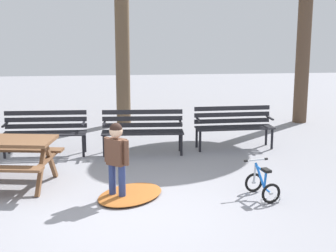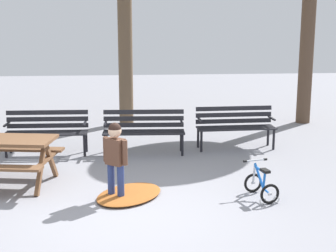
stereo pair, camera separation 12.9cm
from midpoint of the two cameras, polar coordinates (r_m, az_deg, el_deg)
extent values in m
plane|color=gray|center=(6.77, -5.65, -10.31)|extent=(36.00, 36.00, 0.00)
cube|color=brown|center=(8.75, -18.23, -2.60)|extent=(1.81, 0.54, 0.04)
cube|color=brown|center=(7.78, -14.98, -4.88)|extent=(0.16, 0.57, 0.76)
cube|color=brown|center=(8.24, -13.90, -3.89)|extent=(0.16, 0.57, 0.76)
cube|color=brown|center=(8.00, -14.45, -3.94)|extent=(0.27, 1.10, 0.04)
cube|color=#232328|center=(10.02, -14.31, -0.61)|extent=(1.60, 0.12, 0.03)
cube|color=#232328|center=(9.91, -14.42, -0.77)|extent=(1.60, 0.12, 0.03)
cube|color=#232328|center=(9.79, -14.54, -0.92)|extent=(1.60, 0.12, 0.03)
cube|color=#232328|center=(9.68, -14.66, -1.08)|extent=(1.60, 0.12, 0.03)
cube|color=#232328|center=(10.04, -14.30, -0.01)|extent=(1.60, 0.09, 0.09)
cube|color=#232328|center=(10.02, -14.34, 0.74)|extent=(1.60, 0.09, 0.09)
cube|color=#232328|center=(9.99, -14.38, 1.49)|extent=(1.60, 0.09, 0.09)
cylinder|color=black|center=(9.64, -10.18, -2.26)|extent=(0.05, 0.05, 0.44)
cylinder|color=black|center=(9.99, -9.98, -1.76)|extent=(0.05, 0.05, 0.44)
cube|color=black|center=(9.73, -10.16, 0.28)|extent=(0.05, 0.40, 0.03)
cylinder|color=black|center=(9.91, -18.85, -2.35)|extent=(0.05, 0.05, 0.44)
cylinder|color=black|center=(10.25, -18.37, -1.85)|extent=(0.05, 0.05, 0.44)
cube|color=black|center=(9.99, -18.75, 0.13)|extent=(0.05, 0.40, 0.03)
cube|color=#232328|center=(9.82, -3.34, -0.51)|extent=(1.60, 0.16, 0.03)
cube|color=#232328|center=(9.71, -3.34, -0.66)|extent=(1.60, 0.16, 0.03)
cube|color=#232328|center=(9.59, -3.34, -0.82)|extent=(1.60, 0.16, 0.03)
cube|color=#232328|center=(9.47, -3.34, -0.98)|extent=(1.60, 0.16, 0.03)
cube|color=#232328|center=(9.84, -3.35, 0.11)|extent=(1.60, 0.13, 0.09)
cube|color=#232328|center=(9.82, -3.36, 0.87)|extent=(1.60, 0.13, 0.09)
cube|color=#232328|center=(9.79, -3.37, 1.64)|extent=(1.60, 0.13, 0.09)
cylinder|color=black|center=(9.57, 1.17, -2.18)|extent=(0.05, 0.05, 0.44)
cylinder|color=black|center=(9.92, 1.01, -1.67)|extent=(0.05, 0.05, 0.44)
cube|color=black|center=(9.66, 1.10, 0.38)|extent=(0.06, 0.40, 0.03)
cylinder|color=black|center=(9.58, -7.82, -2.28)|extent=(0.05, 0.05, 0.44)
cylinder|color=black|center=(9.92, -7.66, -1.77)|extent=(0.05, 0.05, 0.44)
cube|color=black|center=(9.66, -7.81, 0.28)|extent=(0.06, 0.40, 0.03)
cube|color=#232328|center=(10.31, 7.11, 0.01)|extent=(1.60, 0.11, 0.03)
cube|color=#232328|center=(10.20, 7.29, -0.12)|extent=(1.60, 0.11, 0.03)
cube|color=#232328|center=(10.08, 7.46, -0.27)|extent=(1.60, 0.11, 0.03)
cube|color=#232328|center=(9.97, 7.64, -0.41)|extent=(1.60, 0.11, 0.03)
cube|color=#232328|center=(10.33, 7.07, 0.60)|extent=(1.60, 0.09, 0.09)
cube|color=#232328|center=(10.30, 7.09, 1.33)|extent=(1.60, 0.09, 0.09)
cube|color=#232328|center=(10.28, 7.11, 2.06)|extent=(1.60, 0.09, 0.09)
cylinder|color=black|center=(10.26, 11.62, -1.46)|extent=(0.05, 0.05, 0.44)
cylinder|color=black|center=(10.59, 10.98, -1.01)|extent=(0.05, 0.05, 0.44)
cube|color=black|center=(10.34, 11.39, 0.92)|extent=(0.05, 0.40, 0.03)
cylinder|color=black|center=(9.87, 3.37, -1.76)|extent=(0.05, 0.05, 0.44)
cylinder|color=black|center=(10.21, 2.98, -1.29)|extent=(0.05, 0.05, 0.44)
cube|color=black|center=(9.96, 3.20, 0.72)|extent=(0.05, 0.40, 0.03)
cylinder|color=navy|center=(7.23, -5.87, -6.60)|extent=(0.10, 0.10, 0.53)
cube|color=black|center=(7.31, -5.83, -8.34)|extent=(0.17, 0.18, 0.06)
cylinder|color=navy|center=(7.34, -6.99, -6.34)|extent=(0.10, 0.10, 0.53)
cube|color=black|center=(7.42, -6.94, -8.05)|extent=(0.17, 0.18, 0.06)
cube|color=brown|center=(7.16, -6.52, -2.99)|extent=(0.31, 0.30, 0.39)
sphere|color=#E0B28E|center=(7.09, -6.58, -0.60)|extent=(0.19, 0.19, 0.19)
sphere|color=black|center=(7.08, -6.58, -0.37)|extent=(0.18, 0.18, 0.18)
cylinder|color=brown|center=(7.04, -5.39, -3.12)|extent=(0.08, 0.08, 0.37)
cylinder|color=brown|center=(7.27, -7.62, -2.70)|extent=(0.08, 0.08, 0.37)
torus|color=black|center=(7.68, 9.44, -6.48)|extent=(0.30, 0.10, 0.30)
cylinder|color=silver|center=(7.68, 9.44, -6.48)|extent=(0.06, 0.05, 0.04)
torus|color=black|center=(7.25, 11.36, -7.68)|extent=(0.30, 0.10, 0.30)
cylinder|color=silver|center=(7.25, 11.36, -7.68)|extent=(0.06, 0.05, 0.04)
torus|color=white|center=(7.23, 10.56, -8.50)|extent=(0.11, 0.05, 0.11)
torus|color=white|center=(7.34, 12.08, -8.27)|extent=(0.11, 0.05, 0.11)
cylinder|color=blue|center=(7.48, 10.13, -5.65)|extent=(0.10, 0.31, 0.32)
cylinder|color=blue|center=(7.35, 10.71, -6.14)|extent=(0.05, 0.08, 0.27)
cylinder|color=blue|center=(7.33, 10.97, -7.36)|extent=(0.07, 0.20, 0.05)
cylinder|color=silver|center=(7.62, 9.55, -5.38)|extent=(0.05, 0.08, 0.32)
cylinder|color=blue|center=(7.43, 10.23, -4.95)|extent=(0.10, 0.32, 0.05)
cube|color=black|center=(7.29, 10.83, -5.07)|extent=(0.12, 0.19, 0.04)
cylinder|color=silver|center=(7.54, 9.68, -3.90)|extent=(0.34, 0.09, 0.02)
cylinder|color=black|center=(7.46, 8.52, -4.02)|extent=(0.06, 0.05, 0.04)
cylinder|color=black|center=(7.62, 10.81, -3.77)|extent=(0.06, 0.05, 0.04)
ellipsoid|color=#9E5623|center=(7.44, -4.89, -7.90)|extent=(1.36, 1.42, 0.07)
cylinder|color=brown|center=(12.47, -5.61, 9.13)|extent=(0.36, 0.36, 3.91)
cylinder|color=brown|center=(13.05, 15.15, 8.66)|extent=(0.36, 0.36, 3.80)
camera|label=1|loc=(0.06, -90.45, -0.10)|focal=52.55mm
camera|label=2|loc=(0.06, 89.55, 0.10)|focal=52.55mm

